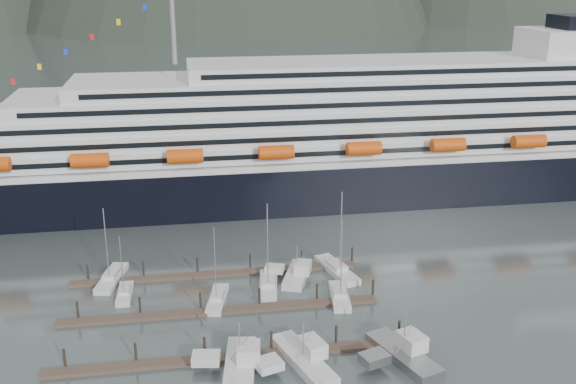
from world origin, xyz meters
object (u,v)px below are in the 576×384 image
object	(u,v)px
sailboat_e	(112,279)
trawler_b	(239,363)
sailboat_h	(340,297)
trawler_c	(302,359)
sailboat_c	(268,286)
cruise_ship	(359,142)
sailboat_g	(337,270)
trawler_d	(402,354)
sailboat_a	(125,294)
trawler_e	(296,274)
sailboat_b	(217,300)

from	to	relation	value
sailboat_e	trawler_b	distance (m)	34.54
sailboat_h	trawler_c	size ratio (longest dim) A/B	1.01
sailboat_h	trawler_b	xyz separation A→B (m)	(-17.45, -16.75, 0.51)
sailboat_c	cruise_ship	bearing A→B (deg)	-21.90
sailboat_g	trawler_d	distance (m)	27.74
sailboat_e	sailboat_h	xyz separation A→B (m)	(35.92, -12.44, 0.00)
sailboat_g	sailboat_a	bearing A→B (deg)	80.67
sailboat_c	sailboat_h	world-z (taller)	sailboat_c
cruise_ship	trawler_e	bearing A→B (deg)	-117.28
sailboat_a	sailboat_c	world-z (taller)	sailboat_c
sailboat_a	sailboat_c	bearing A→B (deg)	-91.17
sailboat_b	trawler_b	xyz separation A→B (m)	(1.59, -18.93, 0.53)
sailboat_b	trawler_e	bearing A→B (deg)	-53.27
sailboat_h	trawler_c	distance (m)	19.32
trawler_e	cruise_ship	bearing A→B (deg)	-7.08
sailboat_g	sailboat_c	bearing A→B (deg)	94.02
sailboat_g	trawler_c	bearing A→B (deg)	143.37
sailboat_g	trawler_d	xyz separation A→B (m)	(2.40, -27.63, 0.49)
sailboat_c	trawler_d	bearing A→B (deg)	-139.05
cruise_ship	trawler_d	world-z (taller)	cruise_ship
trawler_c	trawler_d	distance (m)	13.38
sailboat_c	sailboat_b	bearing A→B (deg)	119.88
sailboat_b	sailboat_h	distance (m)	19.17
cruise_ship	trawler_b	xyz separation A→B (m)	(-33.78, -67.47, -11.10)
sailboat_g	trawler_d	world-z (taller)	sailboat_g
trawler_b	trawler_c	bearing A→B (deg)	-83.36
sailboat_a	trawler_c	bearing A→B (deg)	-132.58
sailboat_e	sailboat_h	world-z (taller)	sailboat_h
cruise_ship	trawler_c	xyz separation A→B (m)	(-25.49, -67.73, -11.17)
trawler_b	sailboat_g	bearing A→B (deg)	-27.78
cruise_ship	sailboat_h	world-z (taller)	cruise_ship
sailboat_e	sailboat_g	size ratio (longest dim) A/B	0.89
sailboat_e	sailboat_h	bearing A→B (deg)	-96.62
trawler_b	trawler_e	size ratio (longest dim) A/B	1.14
sailboat_h	sailboat_c	bearing A→B (deg)	70.58
sailboat_c	trawler_b	distance (m)	23.21
cruise_ship	sailboat_c	world-z (taller)	cruise_ship
sailboat_g	sailboat_h	distance (m)	9.67
cruise_ship	trawler_c	world-z (taller)	cruise_ship
sailboat_c	trawler_e	size ratio (longest dim) A/B	1.48
sailboat_a	trawler_b	world-z (taller)	sailboat_a
sailboat_e	trawler_e	bearing A→B (deg)	-85.01
trawler_e	trawler_c	bearing A→B (deg)	-168.05
sailboat_g	sailboat_h	size ratio (longest dim) A/B	1.12
cruise_ship	trawler_b	world-z (taller)	cruise_ship
sailboat_b	sailboat_g	xyz separation A→B (m)	(20.81, 7.32, 0.03)
sailboat_g	sailboat_h	xyz separation A→B (m)	(-1.76, -9.51, -0.01)
cruise_ship	sailboat_a	xyz separation A→B (m)	(-49.75, -44.23, -11.65)
sailboat_a	sailboat_c	xyz separation A→B (m)	(22.81, -1.07, 0.06)
trawler_b	trawler_c	xyz separation A→B (m)	(8.29, -0.26, -0.07)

